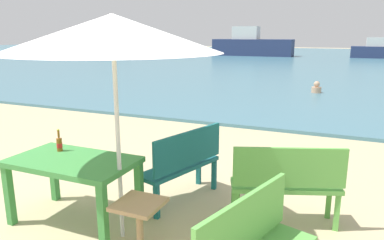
{
  "coord_description": "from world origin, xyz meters",
  "views": [
    {
      "loc": [
        2.3,
        -2.83,
        2.11
      ],
      "look_at": [
        -0.21,
        3.0,
        0.6
      ],
      "focal_mm": 33.75,
      "sensor_mm": 36.0,
      "label": 1
    }
  ],
  "objects_px": {
    "side_table_wood": "(140,220)",
    "boat_tanker": "(252,45)",
    "patio_umbrella": "(113,34)",
    "boat_sailboat": "(112,47)",
    "swimmer_person": "(316,88)",
    "boat_fishing_trawler": "(380,51)",
    "beer_bottle_amber": "(59,143)",
    "bench_green_left": "(287,181)",
    "bench_teal_center": "(184,161)",
    "picnic_table_green": "(73,168)"
  },
  "relations": [
    {
      "from": "picnic_table_green",
      "to": "bench_green_left",
      "type": "bearing_deg",
      "value": 21.0
    },
    {
      "from": "bench_green_left",
      "to": "boat_sailboat",
      "type": "xyz_separation_m",
      "value": [
        -26.0,
        33.28,
        0.1
      ]
    },
    {
      "from": "swimmer_person",
      "to": "boat_sailboat",
      "type": "bearing_deg",
      "value": 137.24
    },
    {
      "from": "patio_umbrella",
      "to": "boat_tanker",
      "type": "relative_size",
      "value": 0.3
    },
    {
      "from": "swimmer_person",
      "to": "boat_sailboat",
      "type": "relative_size",
      "value": 0.1
    },
    {
      "from": "picnic_table_green",
      "to": "bench_teal_center",
      "type": "xyz_separation_m",
      "value": [
        0.91,
        0.97,
        -0.11
      ]
    },
    {
      "from": "beer_bottle_amber",
      "to": "bench_teal_center",
      "type": "height_order",
      "value": "beer_bottle_amber"
    },
    {
      "from": "boat_sailboat",
      "to": "side_table_wood",
      "type": "bearing_deg",
      "value": -54.21
    },
    {
      "from": "beer_bottle_amber",
      "to": "swimmer_person",
      "type": "distance_m",
      "value": 10.57
    },
    {
      "from": "boat_sailboat",
      "to": "boat_fishing_trawler",
      "type": "relative_size",
      "value": 0.88
    },
    {
      "from": "picnic_table_green",
      "to": "patio_umbrella",
      "type": "xyz_separation_m",
      "value": [
        0.66,
        -0.06,
        1.47
      ]
    },
    {
      "from": "picnic_table_green",
      "to": "patio_umbrella",
      "type": "height_order",
      "value": "patio_umbrella"
    },
    {
      "from": "boat_fishing_trawler",
      "to": "side_table_wood",
      "type": "bearing_deg",
      "value": -97.16
    },
    {
      "from": "bench_green_left",
      "to": "boat_tanker",
      "type": "relative_size",
      "value": 0.16
    },
    {
      "from": "picnic_table_green",
      "to": "side_table_wood",
      "type": "bearing_deg",
      "value": -13.43
    },
    {
      "from": "boat_tanker",
      "to": "bench_green_left",
      "type": "bearing_deg",
      "value": -75.12
    },
    {
      "from": "side_table_wood",
      "to": "boat_fishing_trawler",
      "type": "distance_m",
      "value": 33.37
    },
    {
      "from": "boat_tanker",
      "to": "bench_teal_center",
      "type": "bearing_deg",
      "value": -77.32
    },
    {
      "from": "side_table_wood",
      "to": "boat_fishing_trawler",
      "type": "bearing_deg",
      "value": 82.84
    },
    {
      "from": "side_table_wood",
      "to": "boat_tanker",
      "type": "height_order",
      "value": "boat_tanker"
    },
    {
      "from": "side_table_wood",
      "to": "beer_bottle_amber",
      "type": "bearing_deg",
      "value": 163.0
    },
    {
      "from": "side_table_wood",
      "to": "swimmer_person",
      "type": "height_order",
      "value": "side_table_wood"
    },
    {
      "from": "patio_umbrella",
      "to": "bench_green_left",
      "type": "height_order",
      "value": "patio_umbrella"
    },
    {
      "from": "boat_tanker",
      "to": "swimmer_person",
      "type": "bearing_deg",
      "value": -70.05
    },
    {
      "from": "bench_teal_center",
      "to": "swimmer_person",
      "type": "xyz_separation_m",
      "value": [
        0.84,
        9.54,
        -0.3
      ]
    },
    {
      "from": "bench_green_left",
      "to": "swimmer_person",
      "type": "relative_size",
      "value": 3.05
    },
    {
      "from": "beer_bottle_amber",
      "to": "boat_tanker",
      "type": "height_order",
      "value": "boat_tanker"
    },
    {
      "from": "beer_bottle_amber",
      "to": "boat_tanker",
      "type": "distance_m",
      "value": 32.5
    },
    {
      "from": "picnic_table_green",
      "to": "beer_bottle_amber",
      "type": "relative_size",
      "value": 5.28
    },
    {
      "from": "patio_umbrella",
      "to": "boat_sailboat",
      "type": "xyz_separation_m",
      "value": [
        -24.45,
        34.19,
        -1.48
      ]
    },
    {
      "from": "beer_bottle_amber",
      "to": "bench_green_left",
      "type": "bearing_deg",
      "value": 14.97
    },
    {
      "from": "side_table_wood",
      "to": "bench_teal_center",
      "type": "height_order",
      "value": "bench_teal_center"
    },
    {
      "from": "boat_sailboat",
      "to": "swimmer_person",
      "type": "bearing_deg",
      "value": -42.76
    },
    {
      "from": "bench_teal_center",
      "to": "beer_bottle_amber",
      "type": "bearing_deg",
      "value": -147.28
    },
    {
      "from": "beer_bottle_amber",
      "to": "boat_fishing_trawler",
      "type": "xyz_separation_m",
      "value": [
        5.49,
        32.7,
        -0.14
      ]
    },
    {
      "from": "side_table_wood",
      "to": "swimmer_person",
      "type": "bearing_deg",
      "value": 85.96
    },
    {
      "from": "patio_umbrella",
      "to": "boat_tanker",
      "type": "distance_m",
      "value": 32.93
    },
    {
      "from": "side_table_wood",
      "to": "boat_tanker",
      "type": "bearing_deg",
      "value": 102.35
    },
    {
      "from": "beer_bottle_amber",
      "to": "boat_fishing_trawler",
      "type": "relative_size",
      "value": 0.05
    },
    {
      "from": "bench_teal_center",
      "to": "boat_tanker",
      "type": "xyz_separation_m",
      "value": [
        -7.01,
        31.18,
        0.54
      ]
    },
    {
      "from": "picnic_table_green",
      "to": "boat_tanker",
      "type": "distance_m",
      "value": 32.72
    },
    {
      "from": "beer_bottle_amber",
      "to": "side_table_wood",
      "type": "relative_size",
      "value": 0.49
    },
    {
      "from": "patio_umbrella",
      "to": "swimmer_person",
      "type": "xyz_separation_m",
      "value": [
        1.09,
        10.58,
        -1.88
      ]
    },
    {
      "from": "beer_bottle_amber",
      "to": "side_table_wood",
      "type": "bearing_deg",
      "value": -17.0
    },
    {
      "from": "picnic_table_green",
      "to": "boat_fishing_trawler",
      "type": "distance_m",
      "value": 33.27
    },
    {
      "from": "side_table_wood",
      "to": "bench_teal_center",
      "type": "xyz_separation_m",
      "value": [
        -0.08,
        1.21,
        0.19
      ]
    },
    {
      "from": "picnic_table_green",
      "to": "boat_tanker",
      "type": "xyz_separation_m",
      "value": [
        -6.1,
        32.15,
        0.43
      ]
    },
    {
      "from": "bench_teal_center",
      "to": "boat_fishing_trawler",
      "type": "bearing_deg",
      "value": 82.42
    },
    {
      "from": "side_table_wood",
      "to": "picnic_table_green",
      "type": "bearing_deg",
      "value": 166.57
    },
    {
      "from": "swimmer_person",
      "to": "bench_green_left",
      "type": "bearing_deg",
      "value": -87.26
    }
  ]
}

